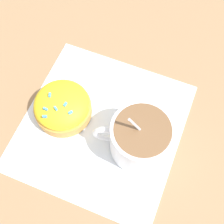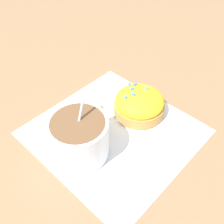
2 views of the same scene
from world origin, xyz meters
name	(u,v)px [view 1 (image 1 of 2)]	position (x,y,z in m)	size (l,w,h in m)	color
ground_plane	(102,126)	(0.00, 0.00, 0.00)	(3.00, 3.00, 0.00)	#93704C
paper_napkin	(102,126)	(0.00, 0.00, 0.00)	(0.26, 0.27, 0.00)	white
coffee_cup	(140,137)	(0.07, -0.01, 0.04)	(0.12, 0.10, 0.10)	white
frosted_pastry	(62,107)	(-0.07, 0.00, 0.02)	(0.10, 0.10, 0.05)	#D19347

